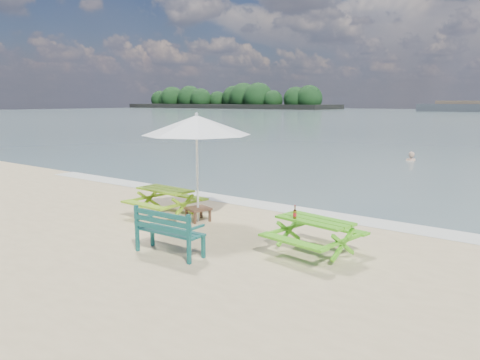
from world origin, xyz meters
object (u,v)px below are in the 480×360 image
Objects in this scene: beer_bottle at (295,214)px; swimmer at (410,168)px; park_bench at (170,241)px; picnic_table_right at (314,237)px; patio_umbrella at (197,125)px; side_table at (198,214)px; picnic_table_left at (165,203)px.

swimmer is at bearing 99.39° from beer_bottle.
picnic_table_right is at bearing 36.78° from park_bench.
swimmer is (-2.70, 16.31, -1.20)m from beer_bottle.
picnic_table_right is 0.55× the size of patio_umbrella.
park_bench is 0.44× the size of patio_umbrella.
park_bench is 0.87× the size of swimmer.
side_table is (-1.29, 2.27, -0.10)m from park_bench.
side_table is at bearing 119.60° from park_bench.
park_bench reaches higher than picnic_table_right.
beer_bottle is (4.28, -0.63, 0.45)m from picnic_table_left.
picnic_table_left is 0.95× the size of picnic_table_right.
picnic_table_left is 6.62× the size of beer_bottle.
swimmer is at bearing 100.68° from picnic_table_right.
side_table is 2.52× the size of beer_bottle.
picnic_table_left is 0.52× the size of patio_umbrella.
park_bench is at bearing -60.40° from patio_umbrella.
swimmer is (-0.75, 17.82, -0.68)m from park_bench.
patio_umbrella is (-1.29, 2.27, 2.14)m from park_bench.
park_bench reaches higher than swimmer.
side_table is at bearing 166.92° from beer_bottle.
picnic_table_right reaches higher than swimmer.
park_bench is 2.52m from beer_bottle.
picnic_table_right is 16.41m from swimmer.
side_table is 0.20× the size of patio_umbrella.
picnic_table_right is at bearing -8.79° from side_table.
side_table is at bearing -91.99° from swimmer.
picnic_table_left is 4.35m from beer_bottle.
park_bench is 2.61m from side_table.
picnic_table_left is 3.17m from park_bench.
picnic_table_right is 4.17m from patio_umbrella.
park_bench is at bearing -143.22° from picnic_table_right.
beer_bottle reaches higher than picnic_table_right.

